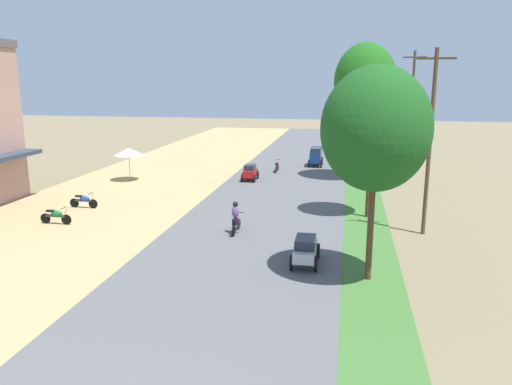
% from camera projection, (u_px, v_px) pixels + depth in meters
% --- Properties ---
extents(parked_motorbike_second, '(1.80, 0.54, 0.94)m').
position_uv_depth(parked_motorbike_second, '(56.00, 215.00, 26.51)').
color(parked_motorbike_second, black).
rests_on(parked_motorbike_second, dirt_shoulder).
extents(parked_motorbike_third, '(1.80, 0.54, 0.94)m').
position_uv_depth(parked_motorbike_third, '(84.00, 200.00, 29.87)').
color(parked_motorbike_third, black).
rests_on(parked_motorbike_third, dirt_shoulder).
extents(vendor_umbrella, '(2.20, 2.20, 2.52)m').
position_uv_depth(vendor_umbrella, '(129.00, 152.00, 37.53)').
color(vendor_umbrella, '#99999E').
rests_on(vendor_umbrella, dirt_shoulder).
extents(median_tree_nearest, '(4.05, 4.05, 8.17)m').
position_uv_depth(median_tree_nearest, '(376.00, 129.00, 18.03)').
color(median_tree_nearest, '#4C351E').
rests_on(median_tree_nearest, median_strip).
extents(median_tree_second, '(3.32, 3.32, 8.41)m').
position_uv_depth(median_tree_second, '(373.00, 94.00, 26.54)').
color(median_tree_second, '#4C351E').
rests_on(median_tree_second, median_strip).
extents(median_tree_third, '(4.64, 4.64, 10.32)m').
position_uv_depth(median_tree_third, '(365.00, 82.00, 36.96)').
color(median_tree_third, '#4C351E').
rests_on(median_tree_third, median_strip).
extents(median_tree_fourth, '(3.82, 3.82, 7.62)m').
position_uv_depth(median_tree_fourth, '(358.00, 97.00, 53.23)').
color(median_tree_fourth, '#4C351E').
rests_on(median_tree_fourth, median_strip).
extents(streetlamp_near, '(3.16, 0.20, 7.68)m').
position_uv_depth(streetlamp_near, '(362.00, 114.00, 46.43)').
color(streetlamp_near, gray).
rests_on(streetlamp_near, median_strip).
extents(streetlamp_mid, '(3.16, 0.20, 7.45)m').
position_uv_depth(streetlamp_mid, '(359.00, 107.00, 60.57)').
color(streetlamp_mid, gray).
rests_on(streetlamp_mid, median_strip).
extents(utility_pole_near, '(1.80, 0.20, 9.15)m').
position_uv_depth(utility_pole_near, '(430.00, 141.00, 24.09)').
color(utility_pole_near, brown).
rests_on(utility_pole_near, ground).
extents(utility_pole_far, '(1.80, 0.20, 9.86)m').
position_uv_depth(utility_pole_far, '(411.00, 112.00, 39.47)').
color(utility_pole_far, brown).
rests_on(utility_pole_far, ground).
extents(car_sedan_silver, '(1.10, 2.26, 1.19)m').
position_uv_depth(car_sedan_silver, '(305.00, 249.00, 20.69)').
color(car_sedan_silver, '#B7BCC1').
rests_on(car_sedan_silver, road_strip).
extents(car_hatchback_red, '(1.04, 2.00, 1.23)m').
position_uv_depth(car_hatchback_red, '(250.00, 172.00, 37.93)').
color(car_hatchback_red, red).
rests_on(car_hatchback_red, road_strip).
extents(car_van_blue, '(1.19, 2.41, 1.67)m').
position_uv_depth(car_van_blue, '(316.00, 155.00, 44.21)').
color(car_van_blue, navy).
rests_on(car_van_blue, road_strip).
extents(motorbike_foreground_rider, '(0.54, 1.80, 1.66)m').
position_uv_depth(motorbike_foreground_rider, '(236.00, 218.00, 24.89)').
color(motorbike_foreground_rider, black).
rests_on(motorbike_foreground_rider, road_strip).
extents(motorbike_ahead_second, '(0.54, 1.80, 0.94)m').
position_uv_depth(motorbike_ahead_second, '(277.00, 166.00, 41.60)').
color(motorbike_ahead_second, black).
rests_on(motorbike_ahead_second, road_strip).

